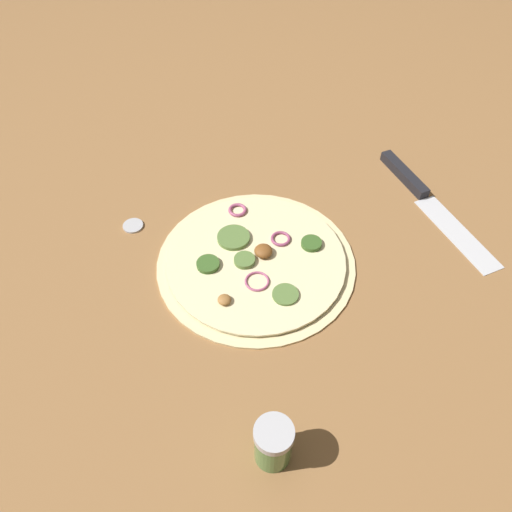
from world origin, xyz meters
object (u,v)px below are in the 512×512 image
object	(u,v)px
knife	(419,190)
spice_jar	(273,443)
loose_cap	(133,225)
pizza	(256,260)

from	to	relation	value
knife	spice_jar	size ratio (longest dim) A/B	3.33
spice_jar	loose_cap	world-z (taller)	spice_jar
pizza	spice_jar	xyz separation A→B (m)	(0.13, -0.28, 0.03)
pizza	spice_jar	bearing A→B (deg)	-65.00
spice_jar	pizza	bearing A→B (deg)	115.00
spice_jar	loose_cap	distance (m)	0.45
pizza	spice_jar	distance (m)	0.31
knife	pizza	bearing A→B (deg)	-84.61
knife	loose_cap	bearing A→B (deg)	-104.29
pizza	knife	bearing A→B (deg)	50.41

